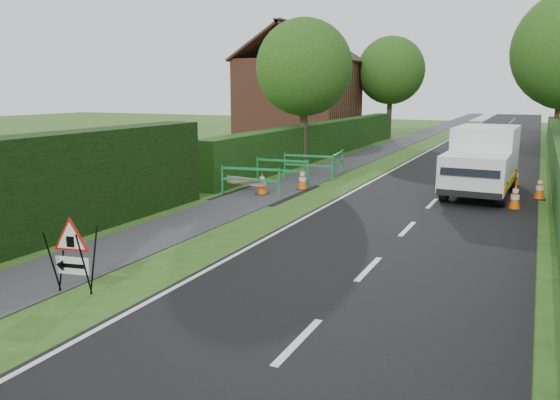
% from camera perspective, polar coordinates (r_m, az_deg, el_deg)
% --- Properties ---
extents(ground, '(120.00, 120.00, 0.00)m').
position_cam_1_polar(ground, '(8.46, -17.17, -13.55)').
color(ground, '#2A4C15').
rests_on(ground, ground).
extents(road_surface, '(6.00, 90.00, 0.02)m').
position_cam_1_polar(road_surface, '(40.82, 21.35, 5.78)').
color(road_surface, black).
rests_on(road_surface, ground).
extents(footpath, '(2.00, 90.00, 0.02)m').
position_cam_1_polar(footpath, '(41.56, 13.74, 6.32)').
color(footpath, '#2D2D30').
rests_on(footpath, ground).
extents(hedge_west_far, '(1.00, 24.00, 1.80)m').
position_cam_1_polar(hedge_west_far, '(29.64, 4.75, 4.65)').
color(hedge_west_far, '#14380F').
rests_on(hedge_west_far, ground).
extents(house_west, '(7.50, 7.40, 7.88)m').
position_cam_1_polar(house_west, '(38.73, 2.02, 10.57)').
color(house_west, brown).
rests_on(house_west, ground).
extents(tree_nw, '(4.40, 4.40, 6.70)m').
position_cam_1_polar(tree_nw, '(25.59, 2.54, 13.66)').
color(tree_nw, '#2D2116').
rests_on(tree_nw, ground).
extents(tree_fw, '(4.80, 4.80, 7.24)m').
position_cam_1_polar(tree_fw, '(40.81, 11.52, 13.11)').
color(tree_fw, '#2D2116').
rests_on(tree_fw, ground).
extents(triangle_sign, '(0.92, 0.92, 1.15)m').
position_cam_1_polar(triangle_sign, '(10.09, -21.12, -4.87)').
color(triangle_sign, black).
rests_on(triangle_sign, ground).
extents(works_van, '(2.14, 5.04, 2.26)m').
position_cam_1_polar(works_van, '(19.57, 20.40, 3.99)').
color(works_van, silver).
rests_on(works_van, ground).
extents(traffic_cone_0, '(0.38, 0.38, 0.79)m').
position_cam_1_polar(traffic_cone_0, '(17.57, 23.36, 0.32)').
color(traffic_cone_0, black).
rests_on(traffic_cone_0, ground).
extents(traffic_cone_1, '(0.38, 0.38, 0.79)m').
position_cam_1_polar(traffic_cone_1, '(19.54, 25.53, 1.18)').
color(traffic_cone_1, black).
rests_on(traffic_cone_1, ground).
extents(traffic_cone_2, '(0.38, 0.38, 0.79)m').
position_cam_1_polar(traffic_cone_2, '(22.08, 23.35, 2.43)').
color(traffic_cone_2, black).
rests_on(traffic_cone_2, ground).
extents(traffic_cone_3, '(0.38, 0.38, 0.79)m').
position_cam_1_polar(traffic_cone_3, '(18.43, -1.88, 1.75)').
color(traffic_cone_3, black).
rests_on(traffic_cone_3, ground).
extents(traffic_cone_4, '(0.38, 0.38, 0.79)m').
position_cam_1_polar(traffic_cone_4, '(19.36, 2.37, 2.22)').
color(traffic_cone_4, black).
rests_on(traffic_cone_4, ground).
extents(ped_barrier_0, '(2.09, 0.68, 1.00)m').
position_cam_1_polar(ped_barrier_0, '(18.18, -3.13, 2.36)').
color(ped_barrier_0, '#167B3D').
rests_on(ped_barrier_0, ground).
extents(ped_barrier_1, '(2.08, 0.51, 1.00)m').
position_cam_1_polar(ped_barrier_1, '(20.29, 0.24, 3.33)').
color(ped_barrier_1, '#167B3D').
rests_on(ped_barrier_1, ground).
extents(ped_barrier_2, '(2.08, 0.54, 1.00)m').
position_cam_1_polar(ped_barrier_2, '(21.74, 2.98, 3.86)').
color(ped_barrier_2, '#167B3D').
rests_on(ped_barrier_2, ground).
extents(ped_barrier_3, '(0.66, 2.09, 1.00)m').
position_cam_1_polar(ped_barrier_3, '(22.65, 6.10, 4.12)').
color(ped_barrier_3, '#167B3D').
rests_on(ped_barrier_3, ground).
extents(redwhite_plank, '(1.49, 0.29, 0.25)m').
position_cam_1_polar(redwhite_plank, '(18.67, -3.72, 0.63)').
color(redwhite_plank, red).
rests_on(redwhite_plank, ground).
extents(hatchback_car, '(1.97, 3.58, 1.16)m').
position_cam_1_polar(hatchback_car, '(33.29, 19.01, 5.81)').
color(hatchback_car, silver).
rests_on(hatchback_car, ground).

